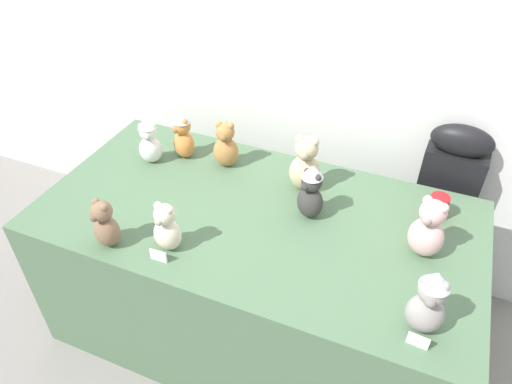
{
  "coord_description": "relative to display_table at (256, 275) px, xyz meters",
  "views": [
    {
      "loc": [
        0.59,
        -1.15,
        2.12
      ],
      "look_at": [
        0.0,
        0.25,
        0.91
      ],
      "focal_mm": 32.85,
      "sensor_mm": 36.0,
      "label": 1
    }
  ],
  "objects": [
    {
      "name": "name_card_front_middle",
      "position": [
        -0.24,
        -0.4,
        0.42
      ],
      "size": [
        0.07,
        0.01,
        0.05
      ],
      "primitive_type": "cube",
      "rotation": [
        0.0,
        0.0,
        0.03
      ],
      "color": "white",
      "rests_on": "display_table"
    },
    {
      "name": "teddy_bear_sand",
      "position": [
        0.13,
        0.25,
        0.52
      ],
      "size": [
        0.15,
        0.13,
        0.28
      ],
      "rotation": [
        0.0,
        0.0,
        0.1
      ],
      "color": "#CCB78E",
      "rests_on": "display_table"
    },
    {
      "name": "teddy_bear_cream",
      "position": [
        -0.24,
        -0.32,
        0.5
      ],
      "size": [
        0.12,
        0.11,
        0.22
      ],
      "rotation": [
        0.0,
        0.0,
        -0.09
      ],
      "color": "beige",
      "rests_on": "display_table"
    },
    {
      "name": "wall_back",
      "position": [
        0.0,
        0.74,
        0.9
      ],
      "size": [
        7.0,
        0.08,
        2.6
      ],
      "primitive_type": "cube",
      "color": "white",
      "rests_on": "ground_plane"
    },
    {
      "name": "teddy_bear_ash",
      "position": [
        0.73,
        -0.32,
        0.53
      ],
      "size": [
        0.12,
        0.11,
        0.27
      ],
      "rotation": [
        0.0,
        0.0,
        0.0
      ],
      "color": "gray",
      "rests_on": "display_table"
    },
    {
      "name": "ground_plane",
      "position": [
        0.0,
        -0.25,
        -0.4
      ],
      "size": [
        10.0,
        10.0,
        0.0
      ],
      "primitive_type": "plane",
      "color": "gray"
    },
    {
      "name": "teddy_bear_charcoal",
      "position": [
        0.21,
        0.08,
        0.52
      ],
      "size": [
        0.15,
        0.14,
        0.26
      ],
      "rotation": [
        0.0,
        0.0,
        -0.47
      ],
      "color": "#383533",
      "rests_on": "display_table"
    },
    {
      "name": "name_card_front_left",
      "position": [
        0.73,
        -0.4,
        0.42
      ],
      "size": [
        0.07,
        0.01,
        0.05
      ],
      "primitive_type": "cube",
      "rotation": [
        0.0,
        0.0,
        -0.09
      ],
      "color": "white",
      "rests_on": "display_table"
    },
    {
      "name": "teddy_bear_caramel",
      "position": [
        -0.28,
        0.28,
        0.51
      ],
      "size": [
        0.14,
        0.13,
        0.24
      ],
      "rotation": [
        0.0,
        0.0,
        0.2
      ],
      "color": "#B27A42",
      "rests_on": "display_table"
    },
    {
      "name": "teddy_bear_blush",
      "position": [
        0.69,
        0.04,
        0.52
      ],
      "size": [
        0.17,
        0.16,
        0.27
      ],
      "rotation": [
        0.0,
        0.0,
        -0.36
      ],
      "color": "beige",
      "rests_on": "display_table"
    },
    {
      "name": "instrument_case",
      "position": [
        0.75,
        0.62,
        0.14
      ],
      "size": [
        0.29,
        0.13,
        1.06
      ],
      "rotation": [
        0.0,
        0.0,
        -0.05
      ],
      "color": "black",
      "rests_on": "ground_plane"
    },
    {
      "name": "display_table",
      "position": [
        0.0,
        0.0,
        0.0
      ],
      "size": [
        1.9,
        0.97,
        0.79
      ],
      "primitive_type": "cube",
      "color": "#4C6B4C",
      "rests_on": "ground_plane"
    },
    {
      "name": "teddy_bear_mocha",
      "position": [
        -0.47,
        -0.39,
        0.5
      ],
      "size": [
        0.13,
        0.12,
        0.22
      ],
      "rotation": [
        0.0,
        0.0,
        -0.28
      ],
      "color": "#7F6047",
      "rests_on": "display_table"
    },
    {
      "name": "teddy_bear_ginger",
      "position": [
        -0.5,
        0.27,
        0.52
      ],
      "size": [
        0.15,
        0.14,
        0.25
      ],
      "rotation": [
        0.0,
        0.0,
        -0.47
      ],
      "color": "#D17F3D",
      "rests_on": "display_table"
    },
    {
      "name": "teddy_bear_snow",
      "position": [
        -0.63,
        0.17,
        0.51
      ],
      "size": [
        0.14,
        0.13,
        0.25
      ],
      "rotation": [
        0.0,
        0.0,
        0.46
      ],
      "color": "white",
      "rests_on": "display_table"
    },
    {
      "name": "party_cup_red",
      "position": [
        0.71,
        0.28,
        0.45
      ],
      "size": [
        0.08,
        0.08,
        0.11
      ],
      "primitive_type": "cylinder",
      "color": "red",
      "rests_on": "display_table"
    }
  ]
}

